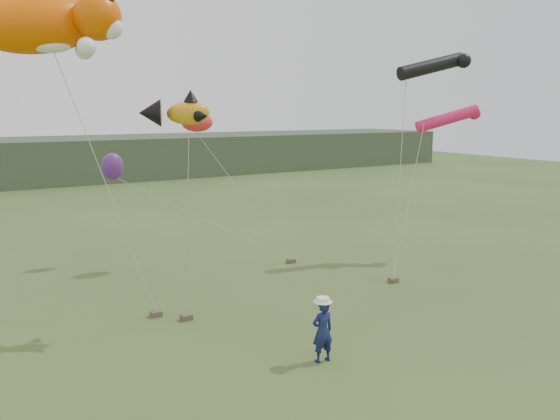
{
  "coord_description": "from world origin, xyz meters",
  "views": [
    {
      "loc": [
        -8.32,
        -11.4,
        6.7
      ],
      "look_at": [
        0.34,
        3.0,
        3.61
      ],
      "focal_mm": 35.0,
      "sensor_mm": 36.0,
      "label": 1
    }
  ],
  "objects": [
    {
      "name": "ground",
      "position": [
        0.0,
        0.0,
        0.0
      ],
      "size": [
        120.0,
        120.0,
        0.0
      ],
      "primitive_type": "plane",
      "color": "#385123",
      "rests_on": "ground"
    },
    {
      "name": "headland",
      "position": [
        -3.11,
        44.69,
        1.92
      ],
      "size": [
        90.0,
        13.0,
        4.0
      ],
      "color": "#2D3D28",
      "rests_on": "ground"
    },
    {
      "name": "festival_attendant",
      "position": [
        -0.23,
        -0.18,
        0.86
      ],
      "size": [
        0.65,
        0.45,
        1.72
      ],
      "primitive_type": "imported",
      "rotation": [
        0.0,
        0.0,
        3.08
      ],
      "color": "#131B49",
      "rests_on": "ground"
    },
    {
      "name": "sandbag_anchors",
      "position": [
        -0.93,
        5.13,
        0.09
      ],
      "size": [
        16.15,
        5.25,
        0.18
      ],
      "color": "brown",
      "rests_on": "ground"
    },
    {
      "name": "cat_kite",
      "position": [
        -5.15,
        8.31,
        9.48
      ],
      "size": [
        5.51,
        2.94,
        2.51
      ],
      "color": "#E25400",
      "rests_on": "ground"
    },
    {
      "name": "fish_kite",
      "position": [
        -2.51,
        4.37,
        6.64
      ],
      "size": [
        2.25,
        1.48,
        1.09
      ],
      "color": "orange",
      "rests_on": "ground"
    },
    {
      "name": "tube_kites",
      "position": [
        10.93,
        6.36,
        7.79
      ],
      "size": [
        3.79,
        2.08,
        3.63
      ],
      "color": "black",
      "rests_on": "ground"
    },
    {
      "name": "misc_kites",
      "position": [
        -0.59,
        11.37,
        5.38
      ],
      "size": [
        4.33,
        2.71,
        2.87
      ],
      "color": "red",
      "rests_on": "ground"
    }
  ]
}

